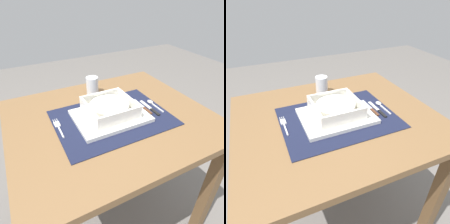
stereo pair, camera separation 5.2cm
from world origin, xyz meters
The scene contains 10 objects.
ground_plane centered at (0.00, 0.00, 0.00)m, with size 6.00×6.00×0.00m, color slate.
dining_table centered at (0.00, 0.00, 0.61)m, with size 0.84×0.72×0.73m.
placemat centered at (0.00, -0.02, 0.73)m, with size 0.47×0.35×0.00m, color #191E38.
serving_plate centered at (-0.01, -0.01, 0.74)m, with size 0.29×0.22×0.02m, color white.
porridge_bowl centered at (-0.01, 0.00, 0.77)m, with size 0.19×0.19×0.06m.
fork centered at (-0.22, 0.02, 0.73)m, with size 0.02×0.13×0.00m.
spoon centered at (0.21, 0.00, 0.73)m, with size 0.02×0.11×0.01m.
butter_knife centered at (0.18, -0.04, 0.73)m, with size 0.01×0.14×0.01m.
bread_knife centered at (0.16, -0.01, 0.73)m, with size 0.01×0.14×0.01m.
drinking_glass centered at (0.01, 0.22, 0.77)m, with size 0.06×0.06×0.09m.
Camera 2 is at (-0.28, -0.67, 1.21)m, focal length 32.73 mm.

